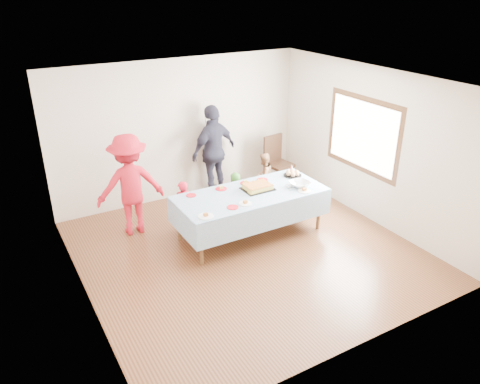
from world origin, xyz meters
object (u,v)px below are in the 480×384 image
object	(u,v)px
birthday_cake	(258,187)
adult_left	(130,185)
party_table	(251,196)
dining_chair	(276,159)

from	to	relation	value
birthday_cake	adult_left	xyz separation A→B (m)	(-1.85, 1.04, 0.05)
party_table	adult_left	distance (m)	2.01
birthday_cake	dining_chair	xyz separation A→B (m)	(1.34, 1.42, -0.21)
party_table	adult_left	size ratio (longest dim) A/B	1.43
birthday_cake	adult_left	world-z (taller)	adult_left
dining_chair	adult_left	world-z (taller)	adult_left
dining_chair	adult_left	size ratio (longest dim) A/B	0.63
party_table	birthday_cake	distance (m)	0.21
party_table	birthday_cake	world-z (taller)	birthday_cake
dining_chair	adult_left	bearing A→B (deg)	178.28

